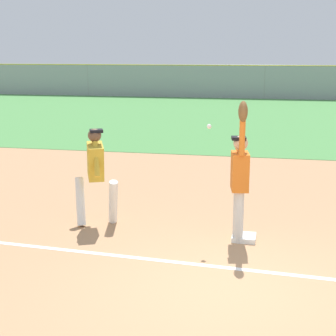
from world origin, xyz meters
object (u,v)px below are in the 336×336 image
at_px(runner, 96,170).
at_px(baseball, 209,126).
at_px(first_base, 244,237).
at_px(fielder, 240,173).
at_px(parked_car_green, 225,85).
at_px(parked_car_tan, 152,84).
at_px(parked_car_red, 313,86).

bearing_deg(runner, baseball, -32.06).
distance_m(first_base, baseball, 1.91).
height_order(fielder, parked_car_green, fielder).
bearing_deg(baseball, parked_car_green, 94.60).
bearing_deg(parked_car_tan, runner, -72.10).
bearing_deg(parked_car_green, fielder, -91.00).
bearing_deg(parked_car_green, runner, -95.80).
bearing_deg(parked_car_red, runner, -104.81).
height_order(first_base, runner, runner).
bearing_deg(fielder, parked_car_red, -105.15).
bearing_deg(parked_car_tan, fielder, -67.64).
height_order(runner, parked_car_tan, runner).
relative_size(parked_car_tan, parked_car_green, 1.00).
distance_m(fielder, parked_car_tan, 30.69).
relative_size(runner, parked_car_red, 0.38).
bearing_deg(parked_car_red, parked_car_green, 172.27).
height_order(fielder, runner, fielder).
distance_m(first_base, fielder, 1.09).
relative_size(parked_car_tan, parked_car_red, 1.02).
distance_m(first_base, parked_car_red, 29.24).
bearing_deg(runner, first_base, -29.06).
bearing_deg(parked_car_tan, first_base, -67.44).
xyz_separation_m(first_base, parked_car_green, (-2.98, 29.52, 0.63)).
distance_m(first_base, runner, 2.77).
height_order(fielder, parked_car_tan, fielder).
height_order(runner, parked_car_green, runner).
bearing_deg(parked_car_red, first_base, -99.73).
height_order(parked_car_tan, parked_car_red, same).
relative_size(first_base, parked_car_green, 0.08).
relative_size(baseball, parked_car_green, 0.02).
bearing_deg(first_base, parked_car_green, 95.76).
xyz_separation_m(fielder, runner, (-2.49, 0.28, -0.12)).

